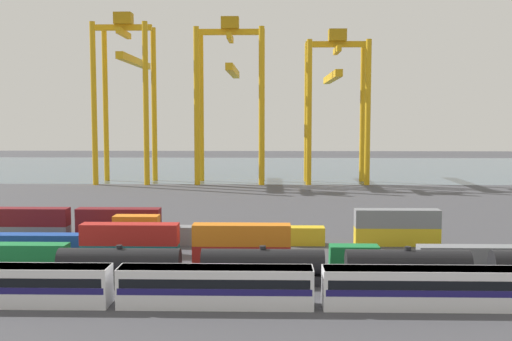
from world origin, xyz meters
name	(u,v)px	position (x,y,z in m)	size (l,w,h in m)	color
ground_plane	(238,209)	(0.00, 40.00, 0.00)	(420.00, 420.00, 0.00)	#424247
harbour_water	(253,168)	(0.00, 139.99, 0.00)	(400.00, 110.00, 0.01)	#475B6B
passenger_train	(216,285)	(1.27, -23.25, 2.14)	(58.61, 3.14, 3.90)	silver
freight_tank_row	(407,267)	(21.64, -15.01, 2.00)	(77.10, 2.80, 4.26)	#232326
shipping_container_1	(20,254)	(-24.82, -6.66, 1.30)	(12.10, 2.44, 2.60)	#197538
shipping_container_2	(130,255)	(-10.90, -6.66, 1.30)	(12.10, 2.44, 2.60)	#146066
shipping_container_3	(130,234)	(-10.90, -6.66, 3.90)	(12.10, 2.44, 2.60)	#AD211C
shipping_container_4	(242,255)	(3.01, -6.66, 1.30)	(12.10, 2.44, 2.60)	#AD211C
shipping_container_5	(242,235)	(3.01, -6.66, 3.90)	(12.10, 2.44, 2.60)	orange
shipping_container_6	(354,256)	(16.92, -6.66, 1.30)	(6.04, 2.44, 2.60)	#197538
shipping_container_7	(467,256)	(30.83, -6.66, 1.30)	(12.10, 2.44, 2.60)	slate
shipping_container_11	(41,244)	(-24.55, -0.30, 1.30)	(12.10, 2.44, 2.60)	#1C4299
shipping_container_12	(137,244)	(-11.46, -0.30, 1.30)	(6.04, 2.44, 2.60)	#AD211C
shipping_container_13	(137,225)	(-11.46, -0.30, 3.90)	(6.04, 2.44, 2.60)	orange
shipping_container_14	(234,244)	(1.62, -0.30, 1.30)	(6.04, 2.44, 2.60)	slate
shipping_container_15	(28,234)	(-28.90, 6.05, 1.30)	(12.10, 2.44, 2.60)	slate
shipping_container_16	(27,217)	(-28.90, 6.05, 3.90)	(12.10, 2.44, 2.60)	maroon
shipping_container_17	(119,235)	(-15.48, 6.05, 1.30)	(12.10, 2.44, 2.60)	maroon
shipping_container_18	(119,217)	(-15.48, 6.05, 3.90)	(12.10, 2.44, 2.60)	maroon
shipping_container_19	(211,235)	(-2.07, 6.05, 1.30)	(12.10, 2.44, 2.60)	slate
shipping_container_20	(303,236)	(11.35, 6.05, 1.30)	(6.04, 2.44, 2.60)	gold
shipping_container_21	(397,236)	(24.77, 6.05, 1.30)	(12.10, 2.44, 2.60)	gold
shipping_container_22	(397,218)	(24.77, 6.05, 3.90)	(12.10, 2.44, 2.60)	slate
gantry_crane_west	(127,80)	(-34.07, 92.16, 28.74)	(15.66, 38.68, 46.96)	gold
gantry_crane_central	(231,84)	(-4.68, 91.91, 27.58)	(19.05, 36.39, 45.65)	gold
gantry_crane_east	(336,91)	(24.72, 92.39, 25.80)	(17.38, 37.88, 42.23)	gold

